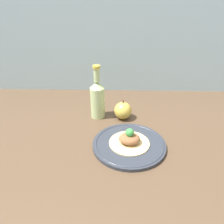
# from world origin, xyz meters

# --- Properties ---
(ground_plane) EXTENTS (1.80, 1.10, 0.04)m
(ground_plane) POSITION_xyz_m (0.00, 0.00, -0.02)
(ground_plane) COLOR brown
(wall_backsplash) EXTENTS (1.80, 0.03, 0.80)m
(wall_backsplash) POSITION_xyz_m (0.00, 0.54, 0.40)
(wall_backsplash) COLOR #9EBCCC
(wall_backsplash) RESTS_ON ground_plane
(plate) EXTENTS (0.29, 0.29, 0.02)m
(plate) POSITION_xyz_m (0.07, -0.03, 0.01)
(plate) COLOR #2D333D
(plate) RESTS_ON ground_plane
(plated_food) EXTENTS (0.16, 0.16, 0.07)m
(plated_food) POSITION_xyz_m (0.07, -0.03, 0.03)
(plated_food) COLOR #D6BC7F
(plated_food) RESTS_ON plate
(cider_bottle) EXTENTS (0.07, 0.07, 0.26)m
(cider_bottle) POSITION_xyz_m (-0.08, 0.20, 0.10)
(cider_bottle) COLOR #B7D18E
(cider_bottle) RESTS_ON ground_plane
(apple) EXTENTS (0.08, 0.08, 0.10)m
(apple) POSITION_xyz_m (0.05, 0.19, 0.04)
(apple) COLOR gold
(apple) RESTS_ON ground_plane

